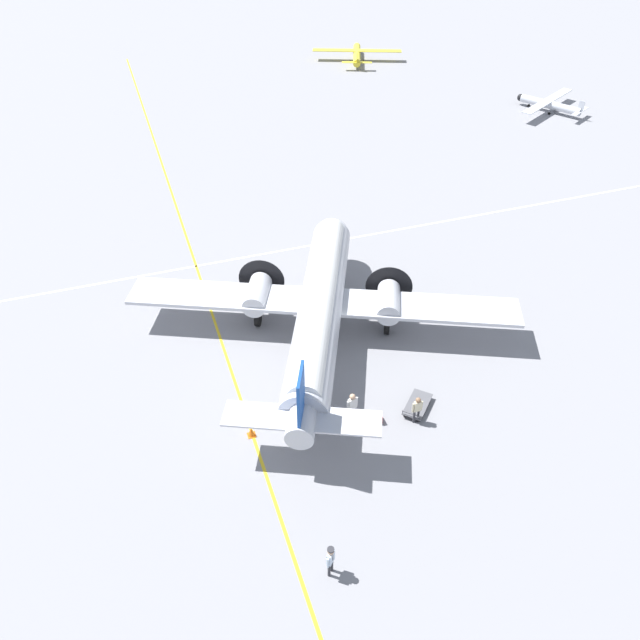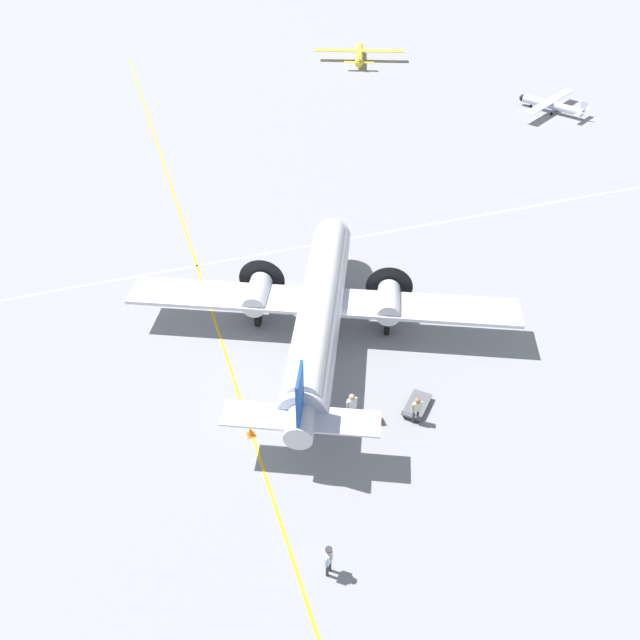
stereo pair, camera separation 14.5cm
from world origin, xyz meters
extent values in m
plane|color=gray|center=(0.00, 0.00, 0.00)|extent=(300.00, 300.00, 0.00)
cube|color=gold|center=(0.00, 5.42, 0.00)|extent=(120.00, 0.16, 0.01)
cube|color=silver|center=(10.10, 0.00, 0.00)|extent=(0.16, 120.00, 0.01)
cylinder|color=silver|center=(0.00, 0.00, 2.30)|extent=(15.50, 8.77, 2.41)
cylinder|color=white|center=(0.00, 0.00, 2.97)|extent=(14.50, 7.79, 1.69)
sphere|color=silver|center=(7.25, -3.29, 2.30)|extent=(2.29, 2.29, 2.29)
cylinder|color=silver|center=(-7.25, 3.29, 2.42)|extent=(3.38, 2.49, 1.32)
cube|color=#194799|center=(-7.78, 3.53, 4.11)|extent=(1.65, 0.85, 2.77)
cube|color=silver|center=(-7.61, 3.45, 2.54)|extent=(4.38, 7.17, 0.10)
cube|color=silver|center=(1.06, -0.48, 2.00)|extent=(11.55, 21.44, 0.20)
cylinder|color=silver|center=(2.88, 2.87, 2.02)|extent=(3.02, 2.33, 1.32)
cylinder|color=black|center=(4.24, 2.26, 2.02)|extent=(1.18, 2.55, 2.78)
sphere|color=black|center=(4.37, 2.20, 2.02)|extent=(0.46, 0.46, 0.46)
cylinder|color=silver|center=(-0.26, -4.06, 2.02)|extent=(3.02, 2.33, 1.32)
cylinder|color=black|center=(1.10, -4.68, 2.02)|extent=(1.18, 2.55, 2.78)
sphere|color=black|center=(1.22, -4.74, 2.02)|extent=(0.46, 0.46, 0.46)
cylinder|color=#4C4C51|center=(2.63, 2.99, 1.02)|extent=(0.18, 0.18, 0.94)
cylinder|color=black|center=(2.63, 2.99, 0.55)|extent=(1.13, 0.73, 1.10)
cylinder|color=#4C4C51|center=(-0.51, -3.95, 1.02)|extent=(0.18, 0.18, 0.94)
cylinder|color=black|center=(-0.51, -3.95, 0.55)|extent=(1.13, 0.73, 1.10)
cylinder|color=#4C4C51|center=(5.66, -2.57, 0.79)|extent=(0.14, 0.14, 0.87)
cylinder|color=black|center=(5.66, -2.57, 0.35)|extent=(0.71, 0.45, 0.70)
cylinder|color=#2D2D33|center=(-13.54, 4.13, 0.41)|extent=(0.12, 0.12, 0.82)
cylinder|color=#2D2D33|center=(-13.70, 4.30, 0.41)|extent=(0.12, 0.12, 0.82)
cube|color=silver|center=(-13.62, 4.21, 1.12)|extent=(0.40, 0.41, 0.61)
sphere|color=tan|center=(-13.62, 4.21, 1.56)|extent=(0.27, 0.27, 0.27)
cylinder|color=silver|center=(-13.45, 4.04, 1.09)|extent=(0.10, 0.10, 0.58)
cylinder|color=silver|center=(-13.79, 4.39, 1.09)|extent=(0.10, 0.10, 0.58)
cube|color=black|center=(-13.69, 4.15, 1.20)|extent=(0.04, 0.04, 0.39)
cylinder|color=#2D2D33|center=(-13.62, 4.21, 1.68)|extent=(0.40, 0.40, 0.07)
cylinder|color=navy|center=(-6.34, 0.61, 0.44)|extent=(0.13, 0.13, 0.88)
cylinder|color=navy|center=(-6.28, 0.36, 0.44)|extent=(0.13, 0.13, 0.88)
cube|color=white|center=(-6.31, 0.49, 1.22)|extent=(0.29, 0.46, 0.66)
sphere|color=tan|center=(-6.31, 0.49, 1.70)|extent=(0.29, 0.29, 0.29)
cylinder|color=white|center=(-6.37, 0.74, 1.18)|extent=(0.10, 0.10, 0.63)
cylinder|color=white|center=(-6.25, 0.23, 1.18)|extent=(0.10, 0.10, 0.63)
cylinder|color=#2D2D33|center=(-7.40, -2.41, 0.40)|extent=(0.12, 0.12, 0.79)
cylinder|color=#2D2D33|center=(-7.40, -2.64, 0.40)|extent=(0.12, 0.12, 0.79)
cube|color=beige|center=(-7.40, -2.52, 1.09)|extent=(0.18, 0.38, 0.59)
sphere|color=#8C6647|center=(-7.40, -2.52, 1.52)|extent=(0.26, 0.26, 0.26)
cylinder|color=beige|center=(-7.40, -2.29, 1.06)|extent=(0.09, 0.09, 0.57)
cylinder|color=beige|center=(-7.40, -2.76, 1.06)|extent=(0.09, 0.09, 0.57)
cube|color=maroon|center=(-6.77, -0.80, 0.22)|extent=(0.49, 0.20, 0.44)
cube|color=#551515|center=(-6.77, -0.80, 0.47)|extent=(0.18, 0.14, 0.02)
cube|color=#56565B|center=(-6.62, -2.99, 0.30)|extent=(2.14, 2.13, 0.04)
cube|color=#56565B|center=(-7.32, -2.31, 0.54)|extent=(0.74, 0.75, 0.04)
cylinder|color=#56565B|center=(-6.99, -1.97, 0.43)|extent=(0.04, 0.04, 0.22)
cylinder|color=#56565B|center=(-7.65, -2.65, 0.43)|extent=(0.04, 0.04, 0.22)
cylinder|color=black|center=(-5.79, -3.24, 0.14)|extent=(0.24, 0.24, 0.28)
cylinder|color=black|center=(-6.36, -3.82, 0.14)|extent=(0.24, 0.24, 0.28)
cylinder|color=black|center=(-6.88, -2.17, 0.14)|extent=(0.24, 0.24, 0.28)
cylinder|color=black|center=(-7.45, -2.75, 0.14)|extent=(0.24, 0.24, 0.28)
cylinder|color=#B7BCC6|center=(26.88, -34.26, 0.74)|extent=(5.97, 3.85, 0.78)
sphere|color=black|center=(29.80, -32.61, 0.74)|extent=(0.71, 0.71, 0.71)
cube|color=#B7BCC6|center=(27.19, -34.09, 1.10)|extent=(5.62, 8.87, 0.08)
cube|color=#B7BCC6|center=(24.15, -35.81, 1.37)|extent=(0.53, 0.33, 1.02)
cube|color=#B7BCC6|center=(24.15, -35.81, 0.86)|extent=(1.98, 2.98, 0.04)
cylinder|color=black|center=(28.87, -33.14, 0.14)|extent=(0.28, 0.21, 0.28)
cylinder|color=#4C4C51|center=(28.87, -33.14, 0.24)|extent=(0.06, 0.06, 0.21)
cylinder|color=black|center=(26.22, -33.82, 0.14)|extent=(0.28, 0.21, 0.28)
cylinder|color=#4C4C51|center=(26.22, -33.82, 0.24)|extent=(0.06, 0.06, 0.21)
cylinder|color=black|center=(26.92, -35.06, 0.14)|extent=(0.28, 0.21, 0.28)
cylinder|color=#4C4C51|center=(26.92, -35.06, 0.24)|extent=(0.06, 0.06, 0.21)
cylinder|color=yellow|center=(49.66, -21.83, 0.80)|extent=(7.20, 3.55, 0.90)
sphere|color=black|center=(53.24, -23.25, 0.80)|extent=(0.81, 0.81, 0.81)
cube|color=yellow|center=(50.04, -21.98, 1.21)|extent=(5.14, 10.72, 0.08)
cube|color=yellow|center=(46.30, -20.50, 1.52)|extent=(0.63, 0.30, 1.17)
cube|color=yellow|center=(46.30, -20.50, 0.94)|extent=(1.86, 3.57, 0.04)
cylinder|color=black|center=(52.10, -22.80, 0.14)|extent=(0.29, 0.18, 0.28)
cylinder|color=#4C4C51|center=(52.10, -22.80, 0.24)|extent=(0.06, 0.06, 0.21)
cylinder|color=black|center=(49.58, -20.92, 0.14)|extent=(0.29, 0.18, 0.28)
cylinder|color=#4C4C51|center=(49.58, -20.92, 0.24)|extent=(0.06, 0.06, 0.21)
cylinder|color=black|center=(48.97, -22.44, 0.14)|extent=(0.29, 0.18, 0.28)
cylinder|color=#4C4C51|center=(48.97, -22.44, 0.24)|extent=(0.06, 0.06, 0.21)
cube|color=orange|center=(-5.63, 5.47, 0.01)|extent=(0.41, 0.41, 0.03)
cone|color=orange|center=(-5.63, 5.47, 0.27)|extent=(0.34, 0.34, 0.53)
camera|label=1|loc=(-25.93, 8.86, 23.46)|focal=35.00mm
camera|label=2|loc=(-25.97, 8.72, 23.46)|focal=35.00mm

